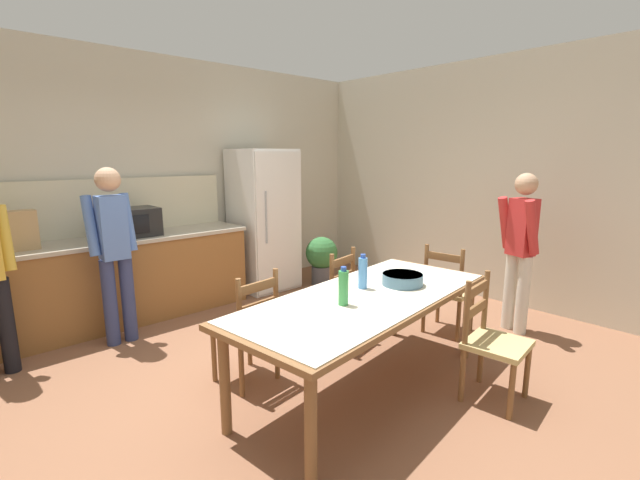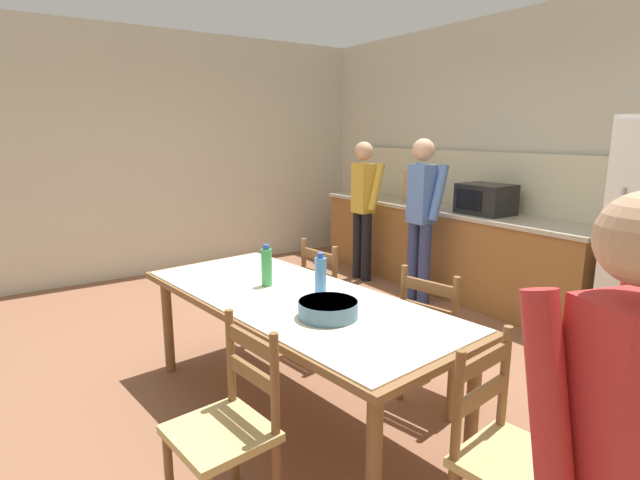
# 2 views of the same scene
# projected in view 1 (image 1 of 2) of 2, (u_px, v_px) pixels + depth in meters

# --- Properties ---
(ground_plane) EXTENTS (8.32, 8.32, 0.00)m
(ground_plane) POSITION_uv_depth(u_px,v_px,m) (281.00, 386.00, 3.32)
(ground_plane) COLOR brown
(wall_back) EXTENTS (6.52, 0.12, 2.90)m
(wall_back) POSITION_uv_depth(u_px,v_px,m) (139.00, 183.00, 4.96)
(wall_back) COLOR beige
(wall_back) RESTS_ON ground
(wall_right) EXTENTS (0.12, 5.20, 2.90)m
(wall_right) POSITION_uv_depth(u_px,v_px,m) (492.00, 181.00, 5.20)
(wall_right) COLOR beige
(wall_right) RESTS_ON ground
(kitchen_counter) EXTENTS (3.49, 0.66, 0.92)m
(kitchen_counter) POSITION_uv_depth(u_px,v_px,m) (82.00, 287.00, 4.31)
(kitchen_counter) COLOR brown
(kitchen_counter) RESTS_ON ground
(counter_splashback) EXTENTS (3.45, 0.03, 0.60)m
(counter_splashback) POSITION_uv_depth(u_px,v_px,m) (66.00, 210.00, 4.39)
(counter_splashback) COLOR beige
(counter_splashback) RESTS_ON kitchen_counter
(refrigerator) EXTENTS (0.73, 0.73, 1.84)m
(refrigerator) POSITION_uv_depth(u_px,v_px,m) (264.00, 220.00, 5.66)
(refrigerator) COLOR white
(refrigerator) RESTS_ON ground
(microwave) EXTENTS (0.50, 0.39, 0.30)m
(microwave) POSITION_uv_depth(u_px,v_px,m) (133.00, 222.00, 4.53)
(microwave) COLOR black
(microwave) RESTS_ON kitchen_counter
(paper_bag) EXTENTS (0.24, 0.16, 0.36)m
(paper_bag) POSITION_uv_depth(u_px,v_px,m) (22.00, 230.00, 3.87)
(paper_bag) COLOR tan
(paper_bag) RESTS_ON kitchen_counter
(dining_table) EXTENTS (2.33, 1.18, 0.75)m
(dining_table) POSITION_uv_depth(u_px,v_px,m) (366.00, 304.00, 3.16)
(dining_table) COLOR brown
(dining_table) RESTS_ON ground
(bottle_near_centre) EXTENTS (0.07, 0.07, 0.27)m
(bottle_near_centre) POSITION_uv_depth(u_px,v_px,m) (343.00, 287.00, 2.91)
(bottle_near_centre) COLOR green
(bottle_near_centre) RESTS_ON dining_table
(bottle_off_centre) EXTENTS (0.07, 0.07, 0.27)m
(bottle_off_centre) POSITION_uv_depth(u_px,v_px,m) (363.00, 273.00, 3.28)
(bottle_off_centre) COLOR #4C8ED6
(bottle_off_centre) RESTS_ON dining_table
(serving_bowl) EXTENTS (0.32, 0.32, 0.09)m
(serving_bowl) POSITION_uv_depth(u_px,v_px,m) (402.00, 279.00, 3.38)
(serving_bowl) COLOR slate
(serving_bowl) RESTS_ON dining_table
(chair_side_far_right) EXTENTS (0.49, 0.48, 0.91)m
(chair_side_far_right) POSITION_uv_depth(u_px,v_px,m) (331.00, 297.00, 4.07)
(chair_side_far_right) COLOR brown
(chair_side_far_right) RESTS_ON ground
(chair_side_far_left) EXTENTS (0.46, 0.44, 0.91)m
(chair_side_far_left) POSITION_uv_depth(u_px,v_px,m) (248.00, 329.00, 3.32)
(chair_side_far_left) COLOR brown
(chair_side_far_left) RESTS_ON ground
(chair_head_end) EXTENTS (0.45, 0.47, 0.91)m
(chair_head_end) POSITION_uv_depth(u_px,v_px,m) (447.00, 291.00, 4.25)
(chair_head_end) COLOR brown
(chair_head_end) RESTS_ON ground
(chair_side_near_right) EXTENTS (0.46, 0.45, 0.91)m
(chair_side_near_right) POSITION_uv_depth(u_px,v_px,m) (492.00, 341.00, 3.09)
(chair_side_near_right) COLOR brown
(chair_side_near_right) RESTS_ON ground
(person_at_counter) EXTENTS (0.42, 0.29, 1.66)m
(person_at_counter) POSITION_uv_depth(u_px,v_px,m) (114.00, 247.00, 3.94)
(person_at_counter) COLOR navy
(person_at_counter) RESTS_ON ground
(person_by_table) EXTENTS (0.34, 0.45, 1.60)m
(person_by_table) POSITION_uv_depth(u_px,v_px,m) (520.00, 245.00, 4.21)
(person_by_table) COLOR silver
(person_by_table) RESTS_ON ground
(potted_plant) EXTENTS (0.44, 0.44, 0.67)m
(potted_plant) POSITION_uv_depth(u_px,v_px,m) (322.00, 257.00, 5.89)
(potted_plant) COLOR #4C4C51
(potted_plant) RESTS_ON ground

